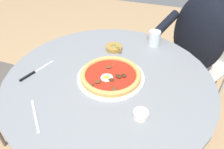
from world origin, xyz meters
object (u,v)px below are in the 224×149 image
at_px(diner_person, 192,60).
at_px(cafe_chair_diner, 204,52).
at_px(ramekin_capers, 141,114).
at_px(dining_table, 109,98).
at_px(pizza_on_plate, 111,75).
at_px(steak_knife, 32,73).
at_px(fork_utensil, 35,116).
at_px(olive_pan, 114,48).
at_px(water_glass, 154,39).

height_order(diner_person, cafe_chair_diner, diner_person).
bearing_deg(ramekin_capers, dining_table, -43.77).
height_order(dining_table, pizza_on_plate, pizza_on_plate).
relative_size(dining_table, steak_knife, 5.09).
relative_size(fork_utensil, diner_person, 0.12).
distance_m(fork_utensil, diner_person, 1.16).
bearing_deg(olive_pan, water_glass, -149.24).
bearing_deg(ramekin_capers, olive_pan, -60.01).
relative_size(steak_knife, olive_pan, 1.91).
bearing_deg(water_glass, cafe_chair_diner, -133.22).
relative_size(olive_pan, diner_person, 0.09).
distance_m(ramekin_capers, fork_utensil, 0.43).
xyz_separation_m(fork_utensil, diner_person, (-0.62, -0.95, -0.22)).
distance_m(fork_utensil, cafe_chair_diner, 1.30).
xyz_separation_m(olive_pan, cafe_chair_diner, (-0.56, -0.49, -0.22)).
relative_size(steak_knife, ramekin_capers, 3.28).
bearing_deg(olive_pan, diner_person, -141.78).
height_order(pizza_on_plate, cafe_chair_diner, cafe_chair_diner).
bearing_deg(water_glass, dining_table, 67.45).
relative_size(pizza_on_plate, cafe_chair_diner, 0.38).
height_order(ramekin_capers, diner_person, diner_person).
bearing_deg(pizza_on_plate, cafe_chair_diner, -123.52).
bearing_deg(ramekin_capers, water_glass, -85.34).
bearing_deg(cafe_chair_diner, steak_knife, 43.73).
relative_size(ramekin_capers, diner_person, 0.05).
relative_size(dining_table, cafe_chair_diner, 1.17).
bearing_deg(steak_knife, fork_utensil, 126.85).
bearing_deg(cafe_chair_diner, fork_utensil, 56.58).
relative_size(dining_table, ramekin_capers, 16.69).
bearing_deg(ramekin_capers, pizza_on_plate, -45.65).
height_order(water_glass, diner_person, diner_person).
height_order(dining_table, cafe_chair_diner, cafe_chair_diner).
height_order(ramekin_capers, olive_pan, olive_pan).
relative_size(ramekin_capers, cafe_chair_diner, 0.07).
bearing_deg(dining_table, pizza_on_plate, -166.89).
bearing_deg(diner_person, steak_knife, 42.15).
distance_m(dining_table, steak_knife, 0.42).
bearing_deg(fork_utensil, olive_pan, -104.51).
relative_size(water_glass, diner_person, 0.08).
xyz_separation_m(diner_person, cafe_chair_diner, (-0.08, -0.12, 0.01)).
relative_size(dining_table, pizza_on_plate, 3.12).
relative_size(ramekin_capers, fork_utensil, 0.43).
height_order(dining_table, steak_knife, steak_knife).
relative_size(ramekin_capers, olive_pan, 0.58).
bearing_deg(steak_knife, cafe_chair_diner, -136.27).
bearing_deg(diner_person, ramekin_capers, 75.25).
height_order(olive_pan, fork_utensil, olive_pan).
height_order(pizza_on_plate, water_glass, water_glass).
bearing_deg(olive_pan, dining_table, 102.18).
bearing_deg(cafe_chair_diner, pizza_on_plate, 56.48).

